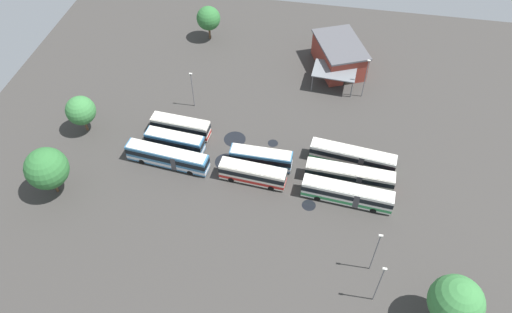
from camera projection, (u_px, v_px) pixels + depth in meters
The scene contains 23 objects.
ground_plane at pixel (259, 165), 81.95m from camera, with size 107.39×107.39×0.00m, color #383533.
bus_row0_slot0 at pixel (353, 157), 80.72m from camera, with size 14.55×4.22×3.40m.
bus_row0_slot1 at pixel (350, 175), 77.97m from camera, with size 14.47×3.25×3.40m.
bus_row0_slot2 at pixel (347, 194), 75.46m from camera, with size 14.52×3.75×3.40m.
bus_row1_slot1 at pixel (261, 158), 80.53m from camera, with size 10.54×2.63×3.40m.
bus_row1_slot2 at pixel (253, 174), 78.25m from camera, with size 11.17×3.36×3.40m.
bus_row2_slot0 at pixel (181, 126), 85.63m from camera, with size 10.74×3.31×3.40m.
bus_row2_slot1 at pixel (175, 142), 83.11m from camera, with size 10.47×3.41×3.40m.
bus_row2_slot2 at pixel (168, 157), 80.67m from camera, with size 14.54×4.01×3.40m.
depot_building at pixel (339, 55), 97.94m from camera, with size 12.62×14.81×5.77m.
maintenance_shelter at pixel (335, 71), 93.34m from camera, with size 8.70×6.28×3.84m.
lamp_post_by_building at pixel (366, 77), 90.36m from camera, with size 0.56×0.28×8.62m.
lamp_post_mid_lot at pixel (379, 283), 62.11m from camera, with size 0.56×0.28×8.48m.
lamp_post_near_entrance at pixel (192, 88), 88.80m from camera, with size 0.56×0.28×7.81m.
lamp_post_far_corner at pixel (375, 251), 65.16m from camera, with size 0.56×0.28×8.70m.
tree_west_edge at pixel (456, 302), 58.77m from camera, with size 6.81×6.81×9.58m.
tree_northwest at pixel (47, 169), 73.96m from camera, with size 6.69×6.69×8.97m.
tree_northeast at pixel (81, 111), 84.11m from camera, with size 5.22×5.22×7.36m.
tree_south_edge at pixel (208, 18), 103.29m from camera, with size 5.15×5.15×7.65m.
puddle_near_shelter at pixel (235, 139), 86.00m from camera, with size 3.93×3.93×0.01m, color black.
puddle_front_lane at pixel (226, 162), 82.36m from camera, with size 3.92×3.92×0.01m, color black.
puddle_centre_drain at pixel (309, 205), 76.19m from camera, with size 2.24×2.24×0.01m, color black.
puddle_between_rows at pixel (273, 143), 85.33m from camera, with size 1.84×1.84×0.01m, color black.
Camera 1 is at (-9.13, 53.06, 61.80)m, focal length 33.62 mm.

